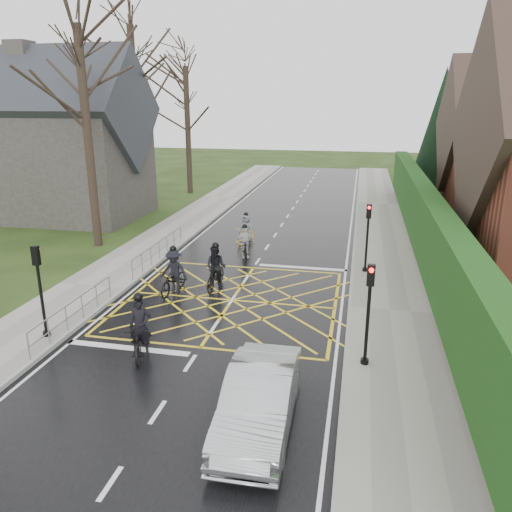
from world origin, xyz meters
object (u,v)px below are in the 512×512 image
at_px(cyclist_back, 216,271).
at_px(cyclist_mid, 174,276).
at_px(cyclist_lead, 246,233).
at_px(car, 259,399).
at_px(cyclist_front, 245,246).
at_px(cyclist_rear, 140,335).

distance_m(cyclist_back, cyclist_mid, 1.72).
xyz_separation_m(cyclist_lead, car, (3.90, -15.52, 0.15)).
bearing_deg(cyclist_front, cyclist_back, -113.30).
bearing_deg(cyclist_lead, cyclist_rear, -76.12).
height_order(cyclist_front, car, cyclist_front).
xyz_separation_m(cyclist_front, car, (3.36, -12.91, 0.11)).
relative_size(cyclist_back, cyclist_front, 1.13).
xyz_separation_m(cyclist_mid, cyclist_front, (1.77, 5.04, -0.08)).
xyz_separation_m(cyclist_mid, cyclist_lead, (1.23, 7.65, -0.12)).
relative_size(cyclist_mid, cyclist_lead, 1.12).
height_order(cyclist_front, cyclist_lead, cyclist_front).
height_order(cyclist_mid, car, cyclist_mid).
bearing_deg(cyclist_mid, cyclist_lead, 88.18).
relative_size(cyclist_rear, car, 0.49).
relative_size(cyclist_rear, cyclist_back, 1.10).
distance_m(cyclist_rear, cyclist_mid, 5.25).
height_order(cyclist_mid, cyclist_front, cyclist_mid).
bearing_deg(cyclist_mid, cyclist_front, 78.00).
distance_m(cyclist_rear, car, 5.04).
xyz_separation_m(cyclist_front, cyclist_lead, (-0.54, 2.61, -0.04)).
bearing_deg(car, cyclist_lead, 102.60).
xyz_separation_m(cyclist_rear, cyclist_back, (0.68, 5.94, 0.09)).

